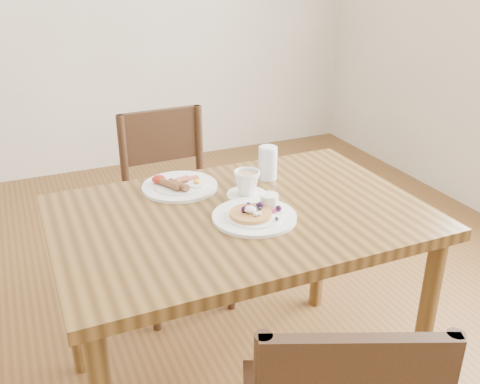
{
  "coord_description": "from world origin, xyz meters",
  "views": [
    {
      "loc": [
        -0.63,
        -1.43,
        1.53
      ],
      "look_at": [
        0.0,
        0.0,
        0.82
      ],
      "focal_mm": 40.0,
      "sensor_mm": 36.0,
      "label": 1
    }
  ],
  "objects_px": {
    "pancake_plate": "(255,214)",
    "water_glass": "(268,163)",
    "dining_table": "(240,238)",
    "chair_far": "(173,200)",
    "breakfast_plate": "(179,185)",
    "teacup_saucer": "(247,185)"
  },
  "relations": [
    {
      "from": "breakfast_plate",
      "to": "teacup_saucer",
      "type": "xyz_separation_m",
      "value": [
        0.2,
        -0.16,
        0.03
      ]
    },
    {
      "from": "pancake_plate",
      "to": "dining_table",
      "type": "bearing_deg",
      "value": 113.84
    },
    {
      "from": "dining_table",
      "to": "chair_far",
      "type": "bearing_deg",
      "value": 91.94
    },
    {
      "from": "dining_table",
      "to": "pancake_plate",
      "type": "relative_size",
      "value": 4.44
    },
    {
      "from": "teacup_saucer",
      "to": "water_glass",
      "type": "xyz_separation_m",
      "value": [
        0.14,
        0.11,
        0.02
      ]
    },
    {
      "from": "breakfast_plate",
      "to": "water_glass",
      "type": "xyz_separation_m",
      "value": [
        0.33,
        -0.05,
        0.05
      ]
    },
    {
      "from": "chair_far",
      "to": "teacup_saucer",
      "type": "xyz_separation_m",
      "value": [
        0.09,
        -0.59,
        0.3
      ]
    },
    {
      "from": "pancake_plate",
      "to": "breakfast_plate",
      "type": "relative_size",
      "value": 1.0
    },
    {
      "from": "chair_far",
      "to": "breakfast_plate",
      "type": "bearing_deg",
      "value": 75.42
    },
    {
      "from": "dining_table",
      "to": "pancake_plate",
      "type": "xyz_separation_m",
      "value": [
        0.03,
        -0.06,
        0.11
      ]
    },
    {
      "from": "dining_table",
      "to": "breakfast_plate",
      "type": "xyz_separation_m",
      "value": [
        -0.13,
        0.26,
        0.11
      ]
    },
    {
      "from": "pancake_plate",
      "to": "teacup_saucer",
      "type": "bearing_deg",
      "value": 74.94
    },
    {
      "from": "pancake_plate",
      "to": "teacup_saucer",
      "type": "distance_m",
      "value": 0.17
    },
    {
      "from": "pancake_plate",
      "to": "water_glass",
      "type": "bearing_deg",
      "value": 56.8
    },
    {
      "from": "teacup_saucer",
      "to": "chair_far",
      "type": "bearing_deg",
      "value": 98.99
    },
    {
      "from": "dining_table",
      "to": "water_glass",
      "type": "height_order",
      "value": "water_glass"
    },
    {
      "from": "teacup_saucer",
      "to": "water_glass",
      "type": "bearing_deg",
      "value": 39.47
    },
    {
      "from": "dining_table",
      "to": "water_glass",
      "type": "distance_m",
      "value": 0.34
    },
    {
      "from": "chair_far",
      "to": "pancake_plate",
      "type": "height_order",
      "value": "chair_far"
    },
    {
      "from": "dining_table",
      "to": "breakfast_plate",
      "type": "distance_m",
      "value": 0.31
    },
    {
      "from": "pancake_plate",
      "to": "water_glass",
      "type": "distance_m",
      "value": 0.33
    },
    {
      "from": "breakfast_plate",
      "to": "water_glass",
      "type": "distance_m",
      "value": 0.34
    }
  ]
}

